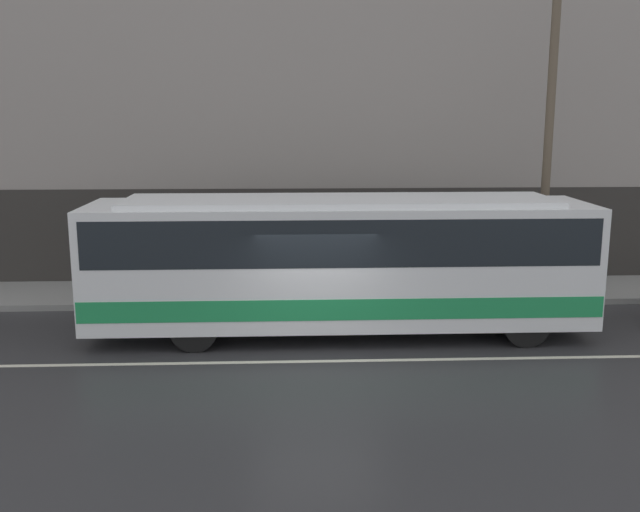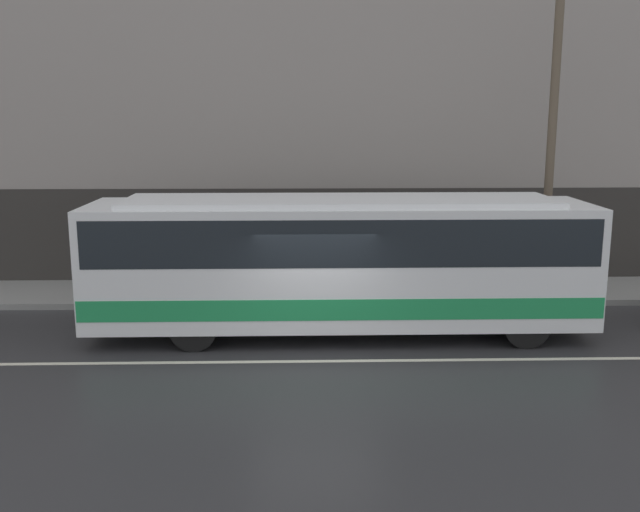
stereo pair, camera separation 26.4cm
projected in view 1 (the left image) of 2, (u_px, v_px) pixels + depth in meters
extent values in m
plane|color=#2D2D30|center=(317.00, 361.00, 14.36)|extent=(60.00, 60.00, 0.00)
cube|color=gray|center=(309.00, 292.00, 19.58)|extent=(60.00, 2.69, 0.16)
cube|color=gray|center=(307.00, 39.00, 19.70)|extent=(60.00, 0.30, 13.83)
cube|color=#2D2B28|center=(308.00, 237.00, 20.62)|extent=(60.00, 0.06, 2.80)
cube|color=beige|center=(317.00, 361.00, 14.36)|extent=(54.00, 0.14, 0.01)
cube|color=white|center=(339.00, 262.00, 15.91)|extent=(11.05, 2.57, 2.62)
cube|color=#1E8C4C|center=(339.00, 294.00, 16.06)|extent=(11.00, 2.59, 0.45)
cube|color=black|center=(340.00, 234.00, 15.78)|extent=(10.72, 2.59, 0.99)
cube|color=orange|center=(584.00, 210.00, 15.93)|extent=(0.12, 1.93, 0.28)
cube|color=white|center=(340.00, 201.00, 15.64)|extent=(9.40, 2.18, 0.12)
cylinder|color=black|center=(526.00, 324.00, 15.21)|extent=(1.00, 0.28, 1.00)
cylinder|color=black|center=(496.00, 297.00, 17.41)|extent=(1.00, 0.28, 1.00)
cylinder|color=black|center=(194.00, 328.00, 14.90)|extent=(1.00, 0.28, 1.00)
cylinder|color=black|center=(206.00, 300.00, 17.10)|extent=(1.00, 0.28, 1.00)
cylinder|color=brown|center=(549.00, 136.00, 18.12)|extent=(0.22, 0.22, 8.38)
cylinder|color=maroon|center=(199.00, 266.00, 19.58)|extent=(0.36, 0.36, 1.28)
sphere|color=tan|center=(198.00, 238.00, 19.43)|extent=(0.23, 0.23, 0.23)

